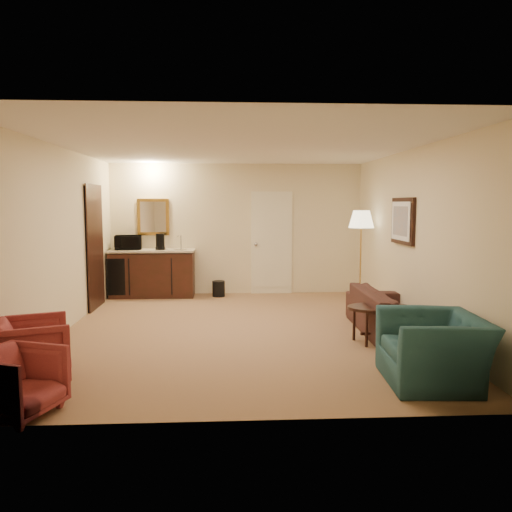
{
  "coord_description": "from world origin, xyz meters",
  "views": [
    {
      "loc": [
        -0.16,
        -7.01,
        1.81
      ],
      "look_at": [
        0.25,
        0.5,
        1.02
      ],
      "focal_mm": 35.0,
      "sensor_mm": 36.0,
      "label": 1
    }
  ],
  "objects_px": {
    "sofa": "(391,305)",
    "microwave": "(128,241)",
    "wetbar_cabinet": "(153,273)",
    "coffee_table": "(379,324)",
    "floor_lamp": "(361,257)",
    "waste_bin": "(219,289)",
    "teal_armchair": "(433,338)",
    "rose_chair_near": "(31,348)",
    "coffee_maker": "(160,242)",
    "rose_chair_far": "(17,380)"
  },
  "relations": [
    {
      "from": "sofa",
      "to": "microwave",
      "type": "bearing_deg",
      "value": 54.73
    },
    {
      "from": "wetbar_cabinet",
      "to": "coffee_table",
      "type": "bearing_deg",
      "value": -44.75
    },
    {
      "from": "floor_lamp",
      "to": "waste_bin",
      "type": "bearing_deg",
      "value": 160.88
    },
    {
      "from": "teal_armchair",
      "to": "waste_bin",
      "type": "height_order",
      "value": "teal_armchair"
    },
    {
      "from": "coffee_table",
      "to": "rose_chair_near",
      "type": "bearing_deg",
      "value": -161.78
    },
    {
      "from": "rose_chair_near",
      "to": "floor_lamp",
      "type": "bearing_deg",
      "value": -69.86
    },
    {
      "from": "teal_armchair",
      "to": "coffee_maker",
      "type": "height_order",
      "value": "coffee_maker"
    },
    {
      "from": "rose_chair_far",
      "to": "microwave",
      "type": "bearing_deg",
      "value": 20.91
    },
    {
      "from": "rose_chair_near",
      "to": "coffee_maker",
      "type": "relative_size",
      "value": 2.35
    },
    {
      "from": "sofa",
      "to": "floor_lamp",
      "type": "relative_size",
      "value": 1.23
    },
    {
      "from": "floor_lamp",
      "to": "microwave",
      "type": "relative_size",
      "value": 3.39
    },
    {
      "from": "sofa",
      "to": "rose_chair_far",
      "type": "bearing_deg",
      "value": 122.51
    },
    {
      "from": "sofa",
      "to": "coffee_maker",
      "type": "xyz_separation_m",
      "value": [
        -3.58,
        3.01,
        0.67
      ]
    },
    {
      "from": "teal_armchair",
      "to": "coffee_maker",
      "type": "bearing_deg",
      "value": -141.83
    },
    {
      "from": "rose_chair_near",
      "to": "rose_chair_far",
      "type": "height_order",
      "value": "rose_chair_near"
    },
    {
      "from": "wetbar_cabinet",
      "to": "floor_lamp",
      "type": "bearing_deg",
      "value": -13.99
    },
    {
      "from": "rose_chair_far",
      "to": "floor_lamp",
      "type": "xyz_separation_m",
      "value": [
        4.17,
        4.56,
        0.53
      ]
    },
    {
      "from": "rose_chair_near",
      "to": "rose_chair_far",
      "type": "bearing_deg",
      "value": 172.11
    },
    {
      "from": "rose_chair_near",
      "to": "coffee_table",
      "type": "height_order",
      "value": "rose_chair_near"
    },
    {
      "from": "sofa",
      "to": "teal_armchair",
      "type": "bearing_deg",
      "value": 175.12
    },
    {
      "from": "microwave",
      "to": "floor_lamp",
      "type": "bearing_deg",
      "value": -20.23
    },
    {
      "from": "teal_armchair",
      "to": "floor_lamp",
      "type": "bearing_deg",
      "value": 179.22
    },
    {
      "from": "wetbar_cabinet",
      "to": "rose_chair_far",
      "type": "relative_size",
      "value": 2.55
    },
    {
      "from": "wetbar_cabinet",
      "to": "rose_chair_far",
      "type": "height_order",
      "value": "wetbar_cabinet"
    },
    {
      "from": "sofa",
      "to": "waste_bin",
      "type": "xyz_separation_m",
      "value": [
        -2.46,
        2.95,
        -0.25
      ]
    },
    {
      "from": "coffee_table",
      "to": "waste_bin",
      "type": "distance_m",
      "value": 3.99
    },
    {
      "from": "rose_chair_far",
      "to": "microwave",
      "type": "xyz_separation_m",
      "value": [
        -0.15,
        5.57,
        0.77
      ]
    },
    {
      "from": "waste_bin",
      "to": "teal_armchair",
      "type": "bearing_deg",
      "value": -64.97
    },
    {
      "from": "sofa",
      "to": "coffee_table",
      "type": "xyz_separation_m",
      "value": [
        -0.29,
        -0.4,
        -0.17
      ]
    },
    {
      "from": "microwave",
      "to": "coffee_maker",
      "type": "relative_size",
      "value": 1.6
    },
    {
      "from": "wetbar_cabinet",
      "to": "rose_chair_near",
      "type": "relative_size",
      "value": 2.23
    },
    {
      "from": "teal_armchair",
      "to": "microwave",
      "type": "xyz_separation_m",
      "value": [
        -4.01,
        4.97,
        0.62
      ]
    },
    {
      "from": "coffee_table",
      "to": "floor_lamp",
      "type": "xyz_separation_m",
      "value": [
        0.4,
        2.46,
        0.61
      ]
    },
    {
      "from": "floor_lamp",
      "to": "coffee_maker",
      "type": "bearing_deg",
      "value": 165.62
    },
    {
      "from": "coffee_table",
      "to": "waste_bin",
      "type": "bearing_deg",
      "value": 122.87
    },
    {
      "from": "teal_armchair",
      "to": "rose_chair_far",
      "type": "bearing_deg",
      "value": -77.63
    },
    {
      "from": "floor_lamp",
      "to": "coffee_maker",
      "type": "relative_size",
      "value": 5.43
    },
    {
      "from": "wetbar_cabinet",
      "to": "coffee_maker",
      "type": "bearing_deg",
      "value": -4.8
    },
    {
      "from": "wetbar_cabinet",
      "to": "sofa",
      "type": "bearing_deg",
      "value": -38.93
    },
    {
      "from": "teal_armchair",
      "to": "coffee_maker",
      "type": "relative_size",
      "value": 3.4
    },
    {
      "from": "teal_armchair",
      "to": "coffee_table",
      "type": "distance_m",
      "value": 1.52
    },
    {
      "from": "rose_chair_near",
      "to": "teal_armchair",
      "type": "bearing_deg",
      "value": -113.53
    },
    {
      "from": "floor_lamp",
      "to": "rose_chair_far",
      "type": "bearing_deg",
      "value": -132.42
    },
    {
      "from": "coffee_table",
      "to": "coffee_maker",
      "type": "relative_size",
      "value": 2.65
    },
    {
      "from": "teal_armchair",
      "to": "rose_chair_far",
      "type": "relative_size",
      "value": 1.66
    },
    {
      "from": "teal_armchair",
      "to": "microwave",
      "type": "relative_size",
      "value": 2.12
    },
    {
      "from": "coffee_table",
      "to": "waste_bin",
      "type": "xyz_separation_m",
      "value": [
        -2.16,
        3.35,
        -0.09
      ]
    },
    {
      "from": "wetbar_cabinet",
      "to": "teal_armchair",
      "type": "distance_m",
      "value": 6.07
    },
    {
      "from": "rose_chair_far",
      "to": "coffee_table",
      "type": "relative_size",
      "value": 0.77
    },
    {
      "from": "rose_chair_near",
      "to": "coffee_maker",
      "type": "height_order",
      "value": "coffee_maker"
    }
  ]
}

